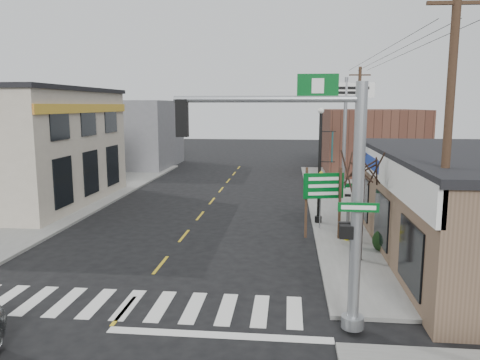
# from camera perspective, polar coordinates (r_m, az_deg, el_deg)

# --- Properties ---
(ground) EXTENTS (140.00, 140.00, 0.00)m
(ground) POSITION_cam_1_polar(r_m,az_deg,el_deg) (14.71, -13.95, -15.18)
(ground) COLOR black
(ground) RESTS_ON ground
(sidewalk_right) EXTENTS (6.00, 38.00, 0.13)m
(sidewalk_right) POSITION_cam_1_polar(r_m,az_deg,el_deg) (26.59, 15.02, -4.06)
(sidewalk_right) COLOR slate
(sidewalk_right) RESTS_ON ground
(sidewalk_left) EXTENTS (6.00, 38.00, 0.13)m
(sidewalk_left) POSITION_cam_1_polar(r_m,az_deg,el_deg) (29.63, -21.89, -3.07)
(sidewalk_left) COLOR slate
(sidewalk_left) RESTS_ON ground
(center_line) EXTENTS (0.12, 56.00, 0.01)m
(center_line) POSITION_cam_1_polar(r_m,az_deg,el_deg) (21.94, -6.84, -6.76)
(center_line) COLOR gold
(center_line) RESTS_ON ground
(crosswalk) EXTENTS (11.00, 2.20, 0.01)m
(crosswalk) POSITION_cam_1_polar(r_m,az_deg,el_deg) (15.05, -13.42, -14.56)
(crosswalk) COLOR silver
(crosswalk) RESTS_ON ground
(bldg_distant_right) EXTENTS (8.00, 10.00, 5.60)m
(bldg_distant_right) POSITION_cam_1_polar(r_m,az_deg,el_deg) (43.30, 15.61, 4.57)
(bldg_distant_right) COLOR #533126
(bldg_distant_right) RESTS_ON ground
(bldg_distant_left) EXTENTS (9.00, 10.00, 6.40)m
(bldg_distant_left) POSITION_cam_1_polar(r_m,az_deg,el_deg) (47.35, -13.56, 5.50)
(bldg_distant_left) COLOR slate
(bldg_distant_left) RESTS_ON ground
(traffic_signal_pole) EXTENTS (5.23, 0.39, 6.62)m
(traffic_signal_pole) POSITION_cam_1_polar(r_m,az_deg,el_deg) (12.10, 10.52, -0.16)
(traffic_signal_pole) COLOR gray
(traffic_signal_pole) RESTS_ON sidewalk_right
(guide_sign) EXTENTS (1.80, 0.14, 3.16)m
(guide_sign) POSITION_cam_1_polar(r_m,az_deg,el_deg) (20.84, 10.11, -1.63)
(guide_sign) COLOR #422D1E
(guide_sign) RESTS_ON sidewalk_right
(fire_hydrant) EXTENTS (0.24, 0.24, 0.75)m
(fire_hydrant) POSITION_cam_1_polar(r_m,az_deg,el_deg) (21.11, 12.91, -6.07)
(fire_hydrant) COLOR #E5D800
(fire_hydrant) RESTS_ON sidewalk_right
(ped_crossing_sign) EXTENTS (1.09, 0.08, 2.80)m
(ped_crossing_sign) POSITION_cam_1_polar(r_m,az_deg,el_deg) (22.47, 9.81, -1.12)
(ped_crossing_sign) COLOR gray
(ped_crossing_sign) RESTS_ON sidewalk_right
(lamp_post) EXTENTS (0.74, 0.59, 5.74)m
(lamp_post) POSITION_cam_1_polar(r_m,az_deg,el_deg) (23.45, 9.86, 2.79)
(lamp_post) COLOR black
(lamp_post) RESTS_ON sidewalk_right
(dance_center_sign) EXTENTS (3.58, 0.22, 7.60)m
(dance_center_sign) POSITION_cam_1_polar(r_m,az_deg,el_deg) (30.99, 12.74, 8.51)
(dance_center_sign) COLOR gray
(dance_center_sign) RESTS_ON sidewalk_right
(bare_tree) EXTENTS (2.44, 2.44, 4.88)m
(bare_tree) POSITION_cam_1_polar(r_m,az_deg,el_deg) (17.89, 14.76, 2.36)
(bare_tree) COLOR black
(bare_tree) RESTS_ON sidewalk_right
(shrub_front) EXTENTS (1.28, 1.28, 0.96)m
(shrub_front) POSITION_cam_1_polar(r_m,az_deg,el_deg) (18.26, 22.70, -8.72)
(shrub_front) COLOR #1F3718
(shrub_front) RESTS_ON sidewalk_right
(shrub_back) EXTENTS (0.98, 0.98, 0.73)m
(shrub_back) POSITION_cam_1_polar(r_m,az_deg,el_deg) (20.15, 17.19, -7.10)
(shrub_back) COLOR #173219
(shrub_back) RESTS_ON sidewalk_right
(utility_pole_near) EXTENTS (1.60, 0.24, 9.17)m
(utility_pole_near) POSITION_cam_1_polar(r_m,az_deg,el_deg) (14.44, 23.91, 3.76)
(utility_pole_near) COLOR #413621
(utility_pole_near) RESTS_ON sidewalk_right
(utility_pole_far) EXTENTS (1.46, 0.22, 8.42)m
(utility_pole_far) POSITION_cam_1_polar(r_m,az_deg,el_deg) (33.46, 14.18, 6.22)
(utility_pole_far) COLOR #432B1B
(utility_pole_far) RESTS_ON sidewalk_right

